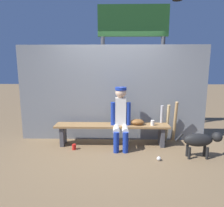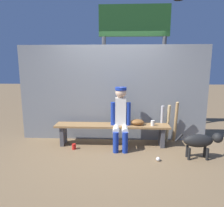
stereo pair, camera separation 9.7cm
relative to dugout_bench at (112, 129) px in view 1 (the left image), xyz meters
name	(u,v)px [view 1 (the left image)]	position (x,y,z in m)	size (l,w,h in m)	color
ground_plane	(112,145)	(0.00, 0.00, -0.35)	(30.00, 30.00, 0.00)	brown
chainlink_fence	(112,94)	(0.00, 0.36, 0.70)	(4.15, 0.03, 2.11)	gray
dugout_bench	(112,129)	(0.00, 0.00, 0.00)	(2.39, 0.36, 0.45)	olive
player_seated	(121,116)	(0.18, -0.10, 0.32)	(0.41, 0.55, 1.24)	silver
baseball_glove	(137,122)	(0.53, 0.00, 0.16)	(0.28, 0.20, 0.12)	brown
bat_aluminum_silver	(161,124)	(1.07, 0.18, 0.07)	(0.06, 0.06, 0.83)	#B7B7BC
bat_wood_natural	(167,123)	(1.21, 0.22, 0.07)	(0.06, 0.06, 0.84)	tan
bat_wood_tan	(175,122)	(1.37, 0.20, 0.11)	(0.06, 0.06, 0.94)	tan
baseball	(159,159)	(0.85, -0.72, -0.31)	(0.07, 0.07, 0.07)	white
cup_on_ground	(74,147)	(-0.76, -0.26, -0.30)	(0.08, 0.08, 0.11)	red
cup_on_bench	(153,123)	(0.84, -0.04, 0.16)	(0.08, 0.08, 0.11)	silver
scoreboard	(136,39)	(0.56, 1.13, 1.97)	(2.01, 0.27, 3.36)	#3F3F42
dog	(201,140)	(1.63, -0.58, -0.01)	(0.84, 0.20, 0.49)	black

